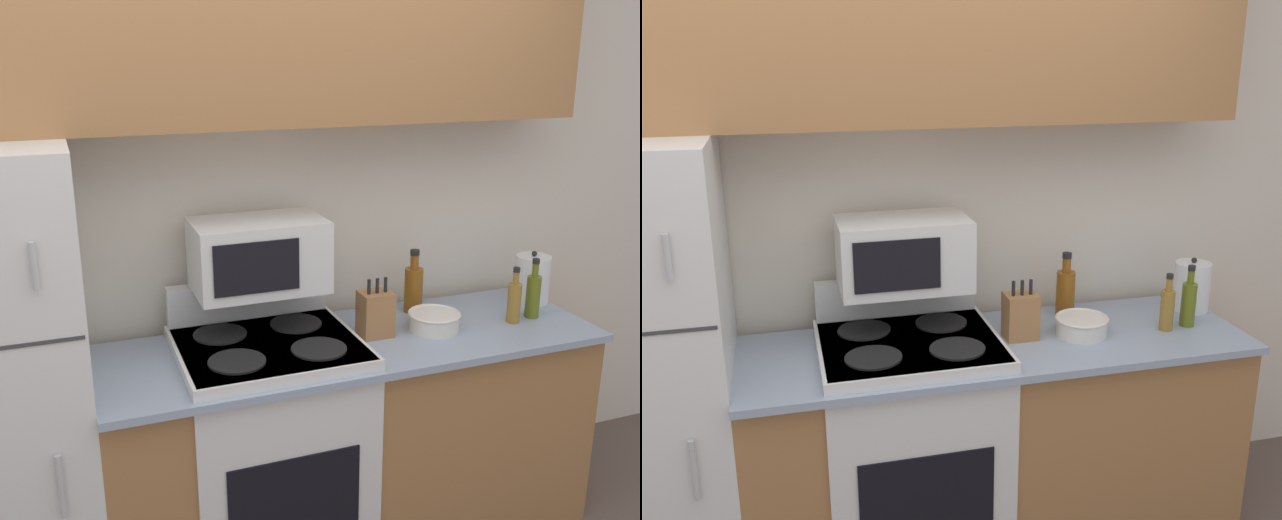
# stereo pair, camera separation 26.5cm
# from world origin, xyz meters

# --- Properties ---
(wall_back) EXTENTS (8.00, 0.05, 2.55)m
(wall_back) POSITION_xyz_m (0.00, 0.68, 1.27)
(wall_back) COLOR beige
(wall_back) RESTS_ON ground_plane
(lower_cabinets) EXTENTS (2.00, 0.64, 0.90)m
(lower_cabinets) POSITION_xyz_m (0.35, 0.30, 0.45)
(lower_cabinets) COLOR #9E6B3D
(lower_cabinets) RESTS_ON ground_plane
(upper_cabinets) EXTENTS (2.70, 0.32, 0.69)m
(upper_cabinets) POSITION_xyz_m (0.00, 0.49, 2.07)
(upper_cabinets) COLOR #9E6B3D
(upper_cabinets) RESTS_ON refrigerator
(stove) EXTENTS (0.69, 0.62, 1.10)m
(stove) POSITION_xyz_m (-0.00, 0.29, 0.49)
(stove) COLOR silver
(stove) RESTS_ON ground_plane
(microwave) EXTENTS (0.50, 0.31, 0.28)m
(microwave) POSITION_xyz_m (0.01, 0.43, 1.24)
(microwave) COLOR silver
(microwave) RESTS_ON stove
(knife_block) EXTENTS (0.13, 0.11, 0.24)m
(knife_block) POSITION_xyz_m (0.45, 0.30, 0.99)
(knife_block) COLOR #9E6B3D
(knife_block) RESTS_ON lower_cabinets
(bowl) EXTENTS (0.21, 0.21, 0.08)m
(bowl) POSITION_xyz_m (0.70, 0.26, 0.94)
(bowl) COLOR silver
(bowl) RESTS_ON lower_cabinets
(bottle_whiskey) EXTENTS (0.08, 0.08, 0.28)m
(bottle_whiskey) POSITION_xyz_m (0.72, 0.48, 1.01)
(bottle_whiskey) COLOR brown
(bottle_whiskey) RESTS_ON lower_cabinets
(bottle_vinegar) EXTENTS (0.06, 0.06, 0.24)m
(bottle_vinegar) POSITION_xyz_m (1.05, 0.22, 0.99)
(bottle_vinegar) COLOR olive
(bottle_vinegar) RESTS_ON lower_cabinets
(bottle_olive_oil) EXTENTS (0.06, 0.06, 0.26)m
(bottle_olive_oil) POSITION_xyz_m (1.16, 0.24, 1.00)
(bottle_olive_oil) COLOR #5B6619
(bottle_olive_oil) RESTS_ON lower_cabinets
(kettle) EXTENTS (0.15, 0.15, 0.24)m
(kettle) POSITION_xyz_m (1.28, 0.41, 1.01)
(kettle) COLOR white
(kettle) RESTS_ON lower_cabinets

